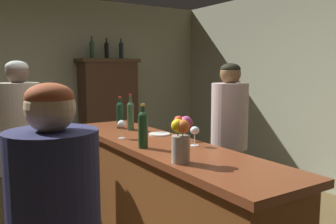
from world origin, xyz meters
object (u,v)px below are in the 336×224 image
Objects in this scene: display_cabinet at (109,111)px; wine_glass_front at (195,131)px; bar_counter at (162,203)px; patron_near_entrance at (21,143)px; display_bottle_center at (121,50)px; wine_glass_rear at (122,125)px; display_bottle_left at (92,48)px; display_bottle_midleft at (107,49)px; wine_bottle_riesling at (120,114)px; wine_bottle_merlot at (131,114)px; wine_bottle_malbec at (143,128)px; cheese_plate at (159,134)px; wine_glass_mid at (184,127)px; bartender at (229,141)px; flower_arrangement at (181,138)px.

display_cabinet reaches higher than wine_glass_front.
patron_near_entrance reaches higher than bar_counter.
wine_glass_rear is at bearing -115.21° from display_bottle_center.
display_bottle_left is at bearing 74.27° from wine_glass_rear.
display_bottle_midleft is 2.69m from patron_near_entrance.
display_cabinet is 5.39× the size of display_bottle_midleft.
wine_bottle_riesling is at bearing 88.57° from bar_counter.
display_cabinet is at bearing 71.93° from wine_bottle_merlot.
wine_bottle_riesling is at bearing -110.13° from display_cabinet.
display_bottle_midleft is (0.98, 2.63, 0.77)m from wine_glass_rear.
wine_bottle_malbec reaches higher than cheese_plate.
wine_glass_mid is at bearing -96.60° from display_bottle_left.
bartender is (0.01, -2.85, -0.00)m from display_cabinet.
display_bottle_midleft is 0.20× the size of bartender.
display_bottle_left reaches higher than display_bottle_center.
display_bottle_midleft is at bearing 71.73° from wine_bottle_malbec.
wine_bottle_malbec reaches higher than wine_bottle_riesling.
cheese_plate is 2.83m from display_bottle_left.
wine_bottle_malbec is at bearing -112.45° from display_bottle_center.
wine_bottle_merlot is 0.21× the size of bartender.
display_cabinet is 1.02m from display_bottle_left.
display_bottle_center reaches higher than bartender.
display_cabinet is 11.91× the size of wine_glass_mid.
display_bottle_left is at bearing 120.32° from patron_near_entrance.
wine_bottle_riesling is at bearing -23.44° from bartender.
wine_bottle_merlot reaches higher than wine_bottle_malbec.
bar_counter is at bearing 25.89° from bartender.
display_cabinet is 5.95× the size of flower_arrangement.
patron_near_entrance is at bearing 155.00° from wine_bottle_merlot.
flower_arrangement is 3.74m from display_bottle_midleft.
wine_glass_front is at bearing 44.34° from bartender.
flower_arrangement is at bearing -109.52° from display_bottle_center.
display_bottle_center is 2.86m from patron_near_entrance.
display_bottle_midleft is at bearing 0.00° from display_bottle_left.
display_bottle_left reaches higher than display_cabinet.
cheese_plate is at bearing 67.10° from flower_arrangement.
display_bottle_midleft is 0.99× the size of display_bottle_center.
cheese_plate is (-0.04, 0.32, -0.10)m from wine_glass_mid.
wine_bottle_malbec is 2.12× the size of wine_glass_rear.
wine_bottle_malbec is 0.42m from wine_glass_rear.
wine_glass_rear is (0.02, 0.42, -0.04)m from wine_bottle_malbec.
wine_bottle_riesling is at bearing 103.52° from wine_bottle_merlot.
wine_glass_rear is 0.48× the size of display_bottle_midleft.
flower_arrangement is at bearing -101.95° from wine_bottle_merlot.
display_bottle_left reaches higher than cheese_plate.
wine_glass_mid is at bearing -105.77° from display_bottle_center.
bar_counter is at bearing 70.16° from flower_arrangement.
bartender is at bearing 12.08° from wine_glass_mid.
cheese_plate is at bearing -103.36° from display_bottle_midleft.
display_bottle_center reaches higher than wine_bottle_riesling.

